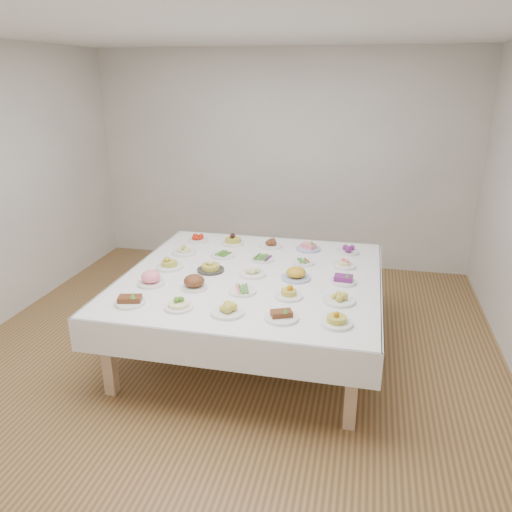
% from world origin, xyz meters
% --- Properties ---
extents(room_envelope, '(5.02, 5.02, 2.81)m').
position_xyz_m(room_envelope, '(0.00, 0.00, 1.83)').
color(room_envelope, olive).
rests_on(room_envelope, ground).
extents(display_table, '(2.30, 2.30, 0.75)m').
position_xyz_m(display_table, '(0.18, 0.08, 0.69)').
color(display_table, white).
rests_on(display_table, ground).
extents(dish_0, '(0.24, 0.24, 0.11)m').
position_xyz_m(dish_0, '(-0.62, -0.73, 0.80)').
color(dish_0, white).
rests_on(dish_0, display_table).
extents(dish_1, '(0.22, 0.22, 0.12)m').
position_xyz_m(dish_1, '(-0.22, -0.72, 0.80)').
color(dish_1, white).
rests_on(dish_1, display_table).
extents(dish_2, '(0.26, 0.26, 0.11)m').
position_xyz_m(dish_2, '(0.18, -0.72, 0.80)').
color(dish_2, white).
rests_on(dish_2, display_table).
extents(dish_3, '(0.25, 0.25, 0.11)m').
position_xyz_m(dish_3, '(0.59, -0.72, 0.79)').
color(dish_3, white).
rests_on(dish_3, display_table).
extents(dish_4, '(0.23, 0.23, 0.12)m').
position_xyz_m(dish_4, '(1.00, -0.72, 0.80)').
color(dish_4, white).
rests_on(dish_4, display_table).
extents(dish_5, '(0.23, 0.23, 0.13)m').
position_xyz_m(dish_5, '(-0.62, -0.33, 0.81)').
color(dish_5, white).
rests_on(dish_5, display_table).
extents(dish_6, '(0.24, 0.24, 0.14)m').
position_xyz_m(dish_6, '(-0.23, -0.33, 0.82)').
color(dish_6, white).
rests_on(dish_6, display_table).
extents(dish_7, '(0.25, 0.23, 0.06)m').
position_xyz_m(dish_7, '(0.19, -0.32, 0.78)').
color(dish_7, white).
rests_on(dish_7, display_table).
extents(dish_8, '(0.23, 0.23, 0.12)m').
position_xyz_m(dish_8, '(0.58, -0.33, 0.80)').
color(dish_8, white).
rests_on(dish_8, display_table).
extents(dish_9, '(0.26, 0.26, 0.10)m').
position_xyz_m(dish_9, '(0.99, -0.32, 0.79)').
color(dish_9, white).
rests_on(dish_9, display_table).
extents(dish_10, '(0.26, 0.26, 0.15)m').
position_xyz_m(dish_10, '(-0.62, 0.08, 0.82)').
color(dish_10, white).
rests_on(dish_10, display_table).
extents(dish_11, '(0.25, 0.25, 0.15)m').
position_xyz_m(dish_11, '(-0.21, 0.09, 0.82)').
color(dish_11, '#2E2B29').
rests_on(dish_11, display_table).
extents(dish_12, '(0.24, 0.24, 0.10)m').
position_xyz_m(dish_12, '(0.19, 0.07, 0.79)').
color(dish_12, white).
rests_on(dish_12, display_table).
extents(dish_13, '(0.26, 0.26, 0.16)m').
position_xyz_m(dish_13, '(0.58, 0.07, 0.83)').
color(dish_13, '#4C66B2').
rests_on(dish_13, display_table).
extents(dish_14, '(0.22, 0.22, 0.10)m').
position_xyz_m(dish_14, '(1.00, 0.08, 0.79)').
color(dish_14, white).
rests_on(dish_14, display_table).
extents(dish_15, '(0.24, 0.24, 0.12)m').
position_xyz_m(dish_15, '(-0.63, 0.49, 0.80)').
color(dish_15, white).
rests_on(dish_15, display_table).
extents(dish_16, '(0.23, 0.23, 0.05)m').
position_xyz_m(dish_16, '(-0.21, 0.49, 0.77)').
color(dish_16, white).
rests_on(dish_16, display_table).
extents(dish_17, '(0.22, 0.22, 0.06)m').
position_xyz_m(dish_17, '(0.19, 0.47, 0.77)').
color(dish_17, white).
rests_on(dish_17, display_table).
extents(dish_18, '(0.22, 0.22, 0.05)m').
position_xyz_m(dish_18, '(0.59, 0.47, 0.77)').
color(dish_18, white).
rests_on(dish_18, display_table).
extents(dish_19, '(0.23, 0.23, 0.11)m').
position_xyz_m(dish_19, '(0.98, 0.48, 0.79)').
color(dish_19, white).
rests_on(dish_19, display_table).
extents(dish_20, '(0.22, 0.22, 0.09)m').
position_xyz_m(dish_20, '(-0.61, 0.90, 0.78)').
color(dish_20, white).
rests_on(dish_20, display_table).
extents(dish_21, '(0.24, 0.24, 0.15)m').
position_xyz_m(dish_21, '(-0.22, 0.89, 0.82)').
color(dish_21, white).
rests_on(dish_21, display_table).
extents(dish_22, '(0.24, 0.24, 0.10)m').
position_xyz_m(dish_22, '(0.19, 0.89, 0.79)').
color(dish_22, white).
rests_on(dish_22, display_table).
extents(dish_23, '(0.25, 0.25, 0.11)m').
position_xyz_m(dish_23, '(0.59, 0.88, 0.80)').
color(dish_23, '#4C66B2').
rests_on(dish_23, display_table).
extents(dish_24, '(0.23, 0.23, 0.10)m').
position_xyz_m(dish_24, '(1.00, 0.88, 0.80)').
color(dish_24, white).
rests_on(dish_24, display_table).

